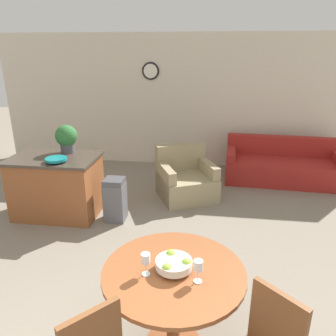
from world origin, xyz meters
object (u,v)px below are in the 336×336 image
object	(u,v)px
dining_table	(174,289)
couch	(282,166)
teal_bowl	(56,159)
armchair	(186,180)
wine_glass_right	(198,266)
fruit_bowl	(174,264)
wine_glass_left	(146,259)
kitchen_island	(57,186)
trash_bin	(115,200)
potted_plant	(66,138)

from	to	relation	value
dining_table	couch	world-z (taller)	couch
teal_bowl	armchair	distance (m)	2.14
wine_glass_right	teal_bowl	world-z (taller)	teal_bowl
fruit_bowl	wine_glass_left	size ratio (longest dim) A/B	1.56
fruit_bowl	kitchen_island	bearing A→B (deg)	133.10
trash_bin	armchair	xyz separation A→B (m)	(0.95, 0.95, -0.03)
wine_glass_right	teal_bowl	xyz separation A→B (m)	(-2.05, 2.04, 0.05)
fruit_bowl	teal_bowl	xyz separation A→B (m)	(-1.86, 1.93, 0.12)
fruit_bowl	teal_bowl	world-z (taller)	teal_bowl
wine_glass_left	kitchen_island	xyz separation A→B (m)	(-1.81, 2.22, -0.44)
wine_glass_left	trash_bin	world-z (taller)	wine_glass_left
kitchen_island	potted_plant	world-z (taller)	potted_plant
kitchen_island	teal_bowl	world-z (taller)	teal_bowl
wine_glass_right	teal_bowl	distance (m)	2.89
wine_glass_left	potted_plant	distance (m)	2.99
fruit_bowl	couch	xyz separation A→B (m)	(1.60, 4.02, -0.56)
kitchen_island	fruit_bowl	bearing A→B (deg)	-46.90
wine_glass_left	trash_bin	size ratio (longest dim) A/B	0.28
wine_glass_left	couch	bearing A→B (deg)	66.17
wine_glass_left	kitchen_island	size ratio (longest dim) A/B	0.15
teal_bowl	trash_bin	distance (m)	1.00
potted_plant	trash_bin	bearing A→B (deg)	-20.73
couch	kitchen_island	bearing A→B (deg)	-149.58
wine_glass_left	trash_bin	distance (m)	2.41
trash_bin	armchair	bearing A→B (deg)	45.19
teal_bowl	armchair	xyz separation A→B (m)	(1.70, 1.10, -0.66)
trash_bin	couch	size ratio (longest dim) A/B	0.30
kitchen_island	trash_bin	size ratio (longest dim) A/B	1.95
fruit_bowl	potted_plant	size ratio (longest dim) A/B	0.68
fruit_bowl	trash_bin	xyz separation A→B (m)	(-1.11, 2.08, -0.51)
kitchen_island	couch	distance (m)	4.07
teal_bowl	trash_bin	size ratio (longest dim) A/B	0.46
wine_glass_right	couch	world-z (taller)	wine_glass_right
wine_glass_right	kitchen_island	xyz separation A→B (m)	(-2.20, 2.25, -0.44)
trash_bin	kitchen_island	bearing A→B (deg)	175.72
wine_glass_right	armchair	size ratio (longest dim) A/B	0.16
teal_bowl	trash_bin	xyz separation A→B (m)	(0.76, 0.15, -0.63)
fruit_bowl	kitchen_island	world-z (taller)	kitchen_island
wine_glass_right	trash_bin	bearing A→B (deg)	120.62
wine_glass_left	teal_bowl	xyz separation A→B (m)	(-1.66, 2.01, 0.05)
dining_table	wine_glass_right	world-z (taller)	wine_glass_right
wine_glass_left	teal_bowl	world-z (taller)	teal_bowl
couch	potted_plant	bearing A→B (deg)	-151.81
trash_bin	wine_glass_right	bearing A→B (deg)	-59.38
potted_plant	armchair	world-z (taller)	potted_plant
trash_bin	teal_bowl	bearing A→B (deg)	-168.74
potted_plant	teal_bowl	bearing A→B (deg)	-86.34
armchair	wine_glass_left	bearing A→B (deg)	-115.56
wine_glass_right	trash_bin	size ratio (longest dim) A/B	0.28
kitchen_island	wine_glass_left	bearing A→B (deg)	-50.93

